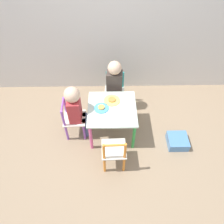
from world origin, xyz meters
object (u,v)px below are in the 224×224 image
(kids_table, at_px, (112,112))
(child_back, at_px, (114,83))
(chair_purple, at_px, (73,119))
(storage_bin, at_px, (177,141))
(chair_orange, at_px, (114,152))
(child_left, at_px, (76,108))
(plate_left, at_px, (101,108))
(plate_back, at_px, (112,100))
(chair_teal, at_px, (115,92))

(kids_table, height_order, child_back, child_back)
(chair_purple, bearing_deg, storage_bin, -100.15)
(child_back, bearing_deg, chair_purple, -135.25)
(chair_orange, height_order, child_back, child_back)
(child_left, bearing_deg, chair_purple, 90.00)
(child_left, height_order, storage_bin, child_left)
(child_back, distance_m, plate_left, 0.44)
(chair_orange, height_order, plate_left, chair_orange)
(child_back, bearing_deg, plate_back, -92.11)
(chair_purple, distance_m, plate_back, 0.53)
(chair_purple, relative_size, storage_bin, 2.19)
(chair_purple, height_order, chair_orange, same)
(plate_left, distance_m, plate_back, 0.17)
(storage_bin, bearing_deg, kids_table, 165.43)
(plate_left, height_order, storage_bin, plate_left)
(kids_table, bearing_deg, plate_left, 180.00)
(chair_teal, distance_m, plate_back, 0.40)
(chair_purple, relative_size, child_left, 0.69)
(chair_orange, relative_size, plate_left, 3.11)
(kids_table, xyz_separation_m, child_back, (0.04, 0.41, 0.10))
(chair_orange, xyz_separation_m, plate_left, (-0.14, 0.47, 0.19))
(kids_table, xyz_separation_m, plate_left, (-0.12, 0.00, 0.07))
(kids_table, distance_m, plate_left, 0.14)
(chair_purple, distance_m, plate_left, 0.40)
(kids_table, height_order, plate_left, plate_left)
(child_back, xyz_separation_m, plate_back, (-0.04, -0.29, -0.02))
(child_left, height_order, child_back, child_back)
(plate_left, relative_size, storage_bin, 0.70)
(child_back, height_order, plate_back, child_back)
(storage_bin, bearing_deg, plate_left, 167.30)
(child_left, height_order, plate_left, child_left)
(plate_back, bearing_deg, chair_orange, -88.68)
(kids_table, distance_m, child_left, 0.42)
(chair_teal, relative_size, child_left, 0.69)
(chair_purple, distance_m, storage_bin, 1.31)
(storage_bin, bearing_deg, chair_orange, -161.34)
(chair_teal, xyz_separation_m, plate_left, (-0.16, -0.47, 0.19))
(kids_table, xyz_separation_m, chair_orange, (0.01, -0.47, -0.11))
(storage_bin, bearing_deg, chair_purple, 171.22)
(chair_purple, xyz_separation_m, plate_left, (0.35, 0.01, 0.19))
(child_left, xyz_separation_m, storage_bin, (1.21, -0.20, -0.41))
(chair_purple, height_order, chair_teal, same)
(chair_purple, relative_size, plate_back, 2.72)
(chair_purple, height_order, storage_bin, chair_purple)
(kids_table, distance_m, storage_bin, 0.89)
(plate_left, bearing_deg, storage_bin, -12.70)
(plate_back, height_order, storage_bin, plate_back)
(chair_orange, bearing_deg, plate_back, -90.34)
(chair_teal, relative_size, plate_back, 2.72)
(child_back, bearing_deg, chair_teal, 90.00)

